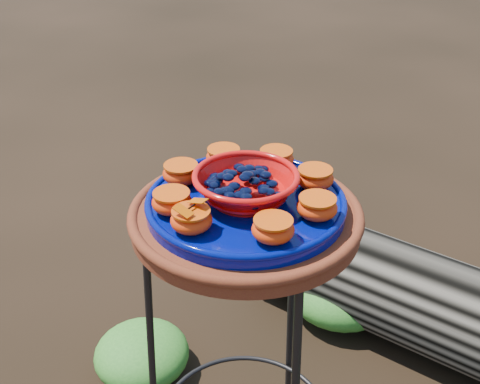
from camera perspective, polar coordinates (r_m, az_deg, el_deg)
The scene contains 16 objects.
plant_stand at distance 1.37m, azimuth 0.46°, elevation -15.54°, with size 0.44×0.44×0.70m, color black, non-canonical shape.
terracotta_saucer at distance 1.14m, azimuth 0.54°, elevation -2.50°, with size 0.43×0.43×0.04m, color maroon.
cobalt_plate at distance 1.12m, azimuth 0.55°, elevation -1.21°, with size 0.37×0.37×0.02m, color #000151.
red_bowl at distance 1.10m, azimuth 0.56°, elevation 0.48°, with size 0.19×0.19×0.05m, color red, non-canonical shape.
glass_gems at distance 1.08m, azimuth 0.57°, elevation 2.23°, with size 0.14×0.14×0.02m, color black, non-canonical shape.
orange_half_0 at distance 1.02m, azimuth -4.64°, elevation -2.68°, with size 0.07×0.07×0.04m, color red.
orange_half_1 at distance 1.00m, azimuth 3.15°, elevation -3.58°, with size 0.07×0.07×0.04m, color red.
orange_half_2 at distance 1.06m, azimuth 7.32°, elevation -1.47°, with size 0.07×0.07×0.04m, color red.
orange_half_3 at distance 1.15m, azimuth 7.11°, elevation 1.30°, with size 0.07×0.07×0.04m, color red.
orange_half_4 at distance 1.22m, azimuth 3.44°, elevation 3.14°, with size 0.07×0.07×0.04m, color red.
orange_half_5 at distance 1.22m, azimuth -1.56°, elevation 3.30°, with size 0.07×0.07×0.04m, color red.
orange_half_6 at distance 1.17m, azimuth -5.60°, elevation 1.74°, with size 0.07×0.07×0.04m, color red.
orange_half_7 at distance 1.07m, azimuth -6.48°, elevation -0.95°, with size 0.07×0.07×0.04m, color red.
butterfly at distance 1.01m, azimuth -4.70°, elevation -1.44°, with size 0.07×0.04×0.01m, color #BE4600, non-canonical shape.
foliage_left at distance 1.80m, azimuth -9.31°, elevation -14.78°, with size 0.27×0.27×0.14m, color #296A1E.
foliage_back at distance 1.99m, azimuth 9.53°, elevation -9.12°, with size 0.34×0.34×0.17m, color #296A1E.
Camera 1 is at (0.52, -0.81, 1.33)m, focal length 45.00 mm.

